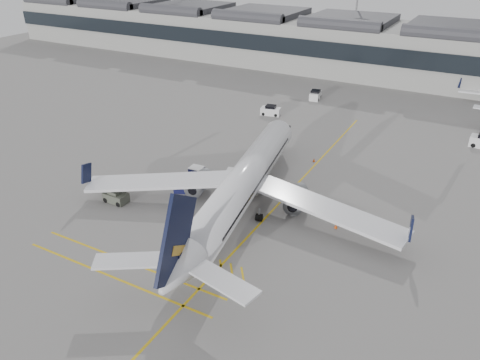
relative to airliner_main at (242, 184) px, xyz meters
The scene contains 17 objects.
ground 8.61m from the airliner_main, 147.10° to the right, with size 220.00×220.00×0.00m, color gray.
terminal 67.99m from the airliner_main, 95.66° to the left, with size 200.00×20.45×12.40m.
light_masts 82.86m from the airliner_main, 95.85° to the left, with size 113.00×0.60×25.45m.
apron_markings 7.31m from the airliner_main, 59.78° to the left, with size 0.25×60.00×0.01m, color gold.
airliner_main is the anchor object (origin of this frame).
belt_loader 5.11m from the airliner_main, 114.00° to the left, with size 4.29×1.84×1.71m.
baggage_cart_a 2.82m from the airliner_main, 167.37° to the right, with size 2.07×1.76×2.06m.
baggage_cart_b 8.75m from the airliner_main, behind, with size 2.12×1.96×1.80m.
baggage_cart_c 7.59m from the airliner_main, 128.84° to the left, with size 1.81×1.62×1.62m.
baggage_cart_d 9.45m from the airliner_main, 158.82° to the left, with size 1.91×1.60×1.96m.
ramp_agent_a 7.18m from the airliner_main, 123.23° to the left, with size 0.65×0.43×1.78m, color orange.
ramp_agent_b 3.19m from the airliner_main, 169.29° to the right, with size 0.89×0.69×1.83m, color orange.
pushback_tug 15.44m from the airliner_main, 157.09° to the right, with size 2.86×1.80×1.58m.
safety_cone_nose 16.69m from the airliner_main, 80.31° to the left, with size 0.36×0.36×0.50m, color #F24C0A.
safety_cone_engine 11.44m from the airliner_main, ahead, with size 0.37×0.37×0.51m, color #F24C0A.
service_van_left 32.93m from the airliner_main, 109.68° to the left, with size 3.67×2.30×1.76m.
service_van_mid 44.06m from the airliner_main, 99.57° to the left, with size 2.23×3.71×1.80m.
Camera 1 is at (29.16, -37.11, 28.43)m, focal length 35.00 mm.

